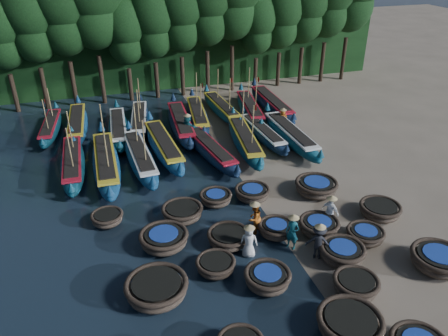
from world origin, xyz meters
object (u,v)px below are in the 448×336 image
object	(u,v)px
coracle_20	(107,218)
coracle_11	(216,265)
coracle_22	(216,198)
coracle_24	(316,187)
long_boat_6	(245,140)
long_boat_10	(77,124)
long_boat_14	(198,115)
fisherman_2	(254,217)
coracle_23	(252,193)
long_boat_11	(119,128)
fisherman_6	(283,118)
coracle_7	(350,324)
long_boat_9	(51,127)
fisherman_0	(249,240)
coracle_19	(380,210)
long_boat_1	(73,163)
coracle_17	(276,229)
long_boat_2	(106,162)
coracle_21	(182,212)
long_boat_8	(290,135)
long_boat_3	(140,157)
fisherman_5	(188,127)
coracle_12	(267,278)
long_boat_13	(181,123)
long_boat_17	(272,104)
long_boat_16	(250,109)
coracle_13	(342,252)
coracle_18	(319,226)
coracle_10	(157,289)
coracle_14	(365,235)
long_boat_5	(210,150)
coracle_16	(228,237)
fisherman_1	(293,231)
fisherman_4	(330,210)
coracle_8	(356,285)
coracle_15	(164,239)
long_boat_15	(222,108)

from	to	relation	value
coracle_20	coracle_11	bearing A→B (deg)	-50.12
coracle_22	coracle_24	world-z (taller)	coracle_24
long_boat_6	long_boat_10	size ratio (longest dim) A/B	1.02
long_boat_14	fisherman_2	distance (m)	14.50
coracle_23	long_boat_11	bearing A→B (deg)	119.26
fisherman_6	coracle_7	bearing A→B (deg)	84.24
long_boat_9	fisherman_0	world-z (taller)	long_boat_9
long_boat_9	fisherman_2	bearing A→B (deg)	-52.16
coracle_19	long_boat_1	bearing A→B (deg)	146.64
coracle_17	coracle_20	bearing A→B (deg)	156.05
coracle_7	long_boat_2	xyz separation A→B (m)	(-7.50, 15.25, 0.15)
coracle_21	long_boat_1	world-z (taller)	long_boat_1
long_boat_8	coracle_24	bearing A→B (deg)	-103.15
long_boat_3	fisherman_0	size ratio (longest dim) A/B	4.74
long_boat_9	fisherman_5	xyz separation A→B (m)	(9.30, -3.91, 0.44)
coracle_12	coracle_24	distance (m)	8.03
coracle_20	coracle_24	xyz separation A→B (m)	(11.35, -0.55, 0.10)
long_boat_9	long_boat_10	size ratio (longest dim) A/B	0.86
long_boat_10	long_boat_14	size ratio (longest dim) A/B	1.02
coracle_7	coracle_19	xyz separation A→B (m)	(5.53, 6.07, -0.05)
long_boat_13	long_boat_1	bearing A→B (deg)	-148.01
long_boat_2	long_boat_17	size ratio (longest dim) A/B	1.02
long_boat_16	coracle_13	bearing A→B (deg)	-88.26
coracle_18	coracle_19	world-z (taller)	coracle_18
coracle_10	long_boat_13	xyz separation A→B (m)	(4.57, 16.09, 0.12)
coracle_14	fisherman_5	bearing A→B (deg)	110.86
long_boat_5	coracle_16	bearing A→B (deg)	-108.95
fisherman_1	fisherman_4	distance (m)	2.75
coracle_16	coracle_18	xyz separation A→B (m)	(4.44, -0.52, 0.04)
fisherman_0	fisherman_5	world-z (taller)	fisherman_5
coracle_10	long_boat_1	bearing A→B (deg)	104.31
coracle_23	coracle_24	size ratio (longest dim) A/B	0.70
coracle_8	fisherman_1	world-z (taller)	fisherman_1
coracle_15	long_boat_9	xyz separation A→B (m)	(-5.44, 15.40, 0.03)
long_boat_13	fisherman_6	bearing A→B (deg)	-10.47
coracle_7	long_boat_5	xyz separation A→B (m)	(-0.93, 15.21, 0.07)
coracle_11	coracle_24	xyz separation A→B (m)	(7.17, 4.46, 0.09)
coracle_14	coracle_7	bearing A→B (deg)	-128.87
coracle_14	long_boat_2	size ratio (longest dim) A/B	0.21
fisherman_6	coracle_10	bearing A→B (deg)	61.25
fisherman_0	coracle_21	bearing A→B (deg)	-36.70
long_boat_15	fisherman_1	size ratio (longest dim) A/B	4.18
coracle_8	long_boat_14	xyz separation A→B (m)	(-1.55, 19.54, 0.13)
coracle_13	coracle_14	world-z (taller)	coracle_13
coracle_18	coracle_22	distance (m)	5.69
long_boat_8	fisherman_5	bearing A→B (deg)	156.96
long_boat_14	coracle_22	bearing A→B (deg)	-91.95
long_boat_9	long_boat_13	distance (m)	9.44
coracle_8	coracle_11	bearing A→B (deg)	149.95
coracle_10	coracle_17	size ratio (longest dim) A/B	1.33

